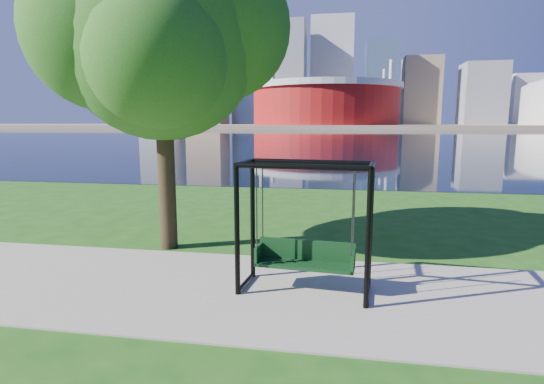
# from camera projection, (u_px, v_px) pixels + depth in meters

# --- Properties ---
(ground) EXTENTS (900.00, 900.00, 0.00)m
(ground) POSITION_uv_depth(u_px,v_px,m) (279.00, 283.00, 8.29)
(ground) COLOR #1E5114
(ground) RESTS_ON ground
(path) EXTENTS (120.00, 4.00, 0.03)m
(path) POSITION_uv_depth(u_px,v_px,m) (275.00, 292.00, 7.80)
(path) COLOR #9E937F
(path) RESTS_ON ground
(river) EXTENTS (900.00, 180.00, 0.02)m
(river) POSITION_uv_depth(u_px,v_px,m) (340.00, 135.00, 107.51)
(river) COLOR black
(river) RESTS_ON ground
(far_bank) EXTENTS (900.00, 228.00, 2.00)m
(far_bank) POSITION_uv_depth(u_px,v_px,m) (343.00, 126.00, 305.80)
(far_bank) COLOR #937F60
(far_bank) RESTS_ON ground
(stadium) EXTENTS (83.00, 83.00, 32.00)m
(stadium) POSITION_uv_depth(u_px,v_px,m) (325.00, 103.00, 236.26)
(stadium) COLOR maroon
(stadium) RESTS_ON far_bank
(skyline) EXTENTS (392.00, 66.00, 96.50)m
(skyline) POSITION_uv_depth(u_px,v_px,m) (339.00, 78.00, 313.91)
(skyline) COLOR gray
(skyline) RESTS_ON far_bank
(swing) EXTENTS (2.44, 1.23, 2.42)m
(swing) POSITION_uv_depth(u_px,v_px,m) (305.00, 230.00, 7.67)
(swing) COLOR black
(swing) RESTS_ON ground
(park_tree) EXTENTS (5.90, 5.33, 7.33)m
(park_tree) POSITION_uv_depth(u_px,v_px,m) (160.00, 36.00, 9.87)
(park_tree) COLOR black
(park_tree) RESTS_ON ground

